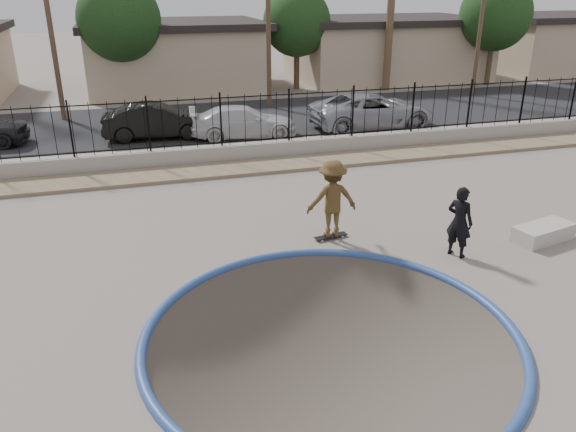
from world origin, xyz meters
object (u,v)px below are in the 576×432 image
at_px(car_b, 157,121).
at_px(skater, 332,203).
at_px(concrete_ledge, 543,233).
at_px(videographer, 459,222).
at_px(car_d, 372,110).
at_px(car_c, 244,122).
at_px(skateboard, 331,236).

bearing_deg(car_b, skater, -159.37).
height_order(concrete_ledge, car_b, car_b).
height_order(videographer, car_d, videographer).
xyz_separation_m(videographer, concrete_ledge, (2.57, 0.14, -0.66)).
bearing_deg(videographer, car_c, -19.92).
height_order(skateboard, concrete_ledge, concrete_ledge).
bearing_deg(car_d, videographer, 162.78).
bearing_deg(car_b, concrete_ledge, -142.76).
xyz_separation_m(skater, concrete_ledge, (5.10, -1.57, -0.78)).
distance_m(skater, car_c, 10.40).
xyz_separation_m(skater, car_b, (-3.48, 11.24, -0.23)).
bearing_deg(car_c, videographer, -162.54).
bearing_deg(car_d, car_b, 82.56).
relative_size(skateboard, car_c, 0.20).
bearing_deg(concrete_ledge, car_c, 113.13).
bearing_deg(skater, car_d, -115.74).
distance_m(skater, videographer, 3.06).
xyz_separation_m(skateboard, concrete_ledge, (5.10, -1.57, 0.14)).
relative_size(concrete_ledge, car_d, 0.29).
xyz_separation_m(skater, car_d, (5.76, 10.40, -0.18)).
xyz_separation_m(concrete_ledge, car_b, (-8.58, 12.81, 0.55)).
distance_m(skateboard, concrete_ledge, 5.34).
distance_m(skater, skateboard, 0.92).
height_order(skater, skateboard, skater).
distance_m(skater, car_d, 11.89).
bearing_deg(skateboard, car_d, 52.09).
bearing_deg(concrete_ledge, skater, 162.86).
relative_size(car_b, car_d, 0.78).
relative_size(videographer, concrete_ledge, 1.08).
relative_size(skater, car_b, 0.45).
xyz_separation_m(skater, car_c, (-0.02, 10.40, -0.30)).
xyz_separation_m(skateboard, videographer, (2.53, -1.72, 0.80)).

